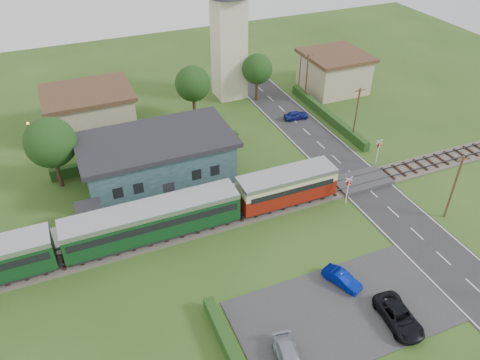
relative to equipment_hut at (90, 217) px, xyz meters
name	(u,v)px	position (x,y,z in m)	size (l,w,h in m)	color
ground	(288,216)	(18.00, -5.20, -1.75)	(120.00, 120.00, 0.00)	#2D4C19
railway_track	(279,204)	(18.00, -3.20, -1.64)	(76.00, 3.20, 0.49)	#4C443D
road	(372,193)	(28.00, -5.20, -1.72)	(6.00, 70.00, 0.05)	#28282B
car_park	(342,312)	(16.50, -17.20, -1.71)	(17.00, 9.00, 0.08)	#333335
crossing_deck	(361,181)	(28.00, -3.20, -1.52)	(6.20, 3.40, 0.45)	#333335
platform	(175,209)	(8.00, 0.00, -1.52)	(30.00, 3.00, 0.45)	gray
equipment_hut	(90,217)	(0.00, 0.00, 0.00)	(2.30, 2.30, 2.55)	beige
station_building	(158,159)	(8.00, 5.79, 0.95)	(16.00, 9.00, 5.30)	#244147
train	(118,229)	(1.98, -3.20, 0.43)	(43.20, 2.90, 3.40)	#232328
church_tower	(229,25)	(23.00, 22.80, 8.48)	(6.00, 6.00, 17.60)	beige
house_west	(90,111)	(3.00, 19.80, 1.04)	(10.80, 8.80, 5.50)	tan
house_east	(334,71)	(38.00, 18.80, 1.05)	(8.80, 8.80, 5.50)	tan
hedge_carpark	(229,348)	(7.00, -17.20, -1.15)	(0.80, 9.00, 1.20)	#193814
hedge_roadside	(327,115)	(32.20, 10.80, -1.15)	(0.80, 18.00, 1.20)	#193814
hedge_station	(150,154)	(8.00, 10.30, -1.10)	(22.00, 0.80, 1.30)	#193814
tree_a	(51,143)	(-2.00, 8.80, 3.63)	(5.20, 5.20, 8.00)	#332316
tree_b	(193,84)	(16.00, 17.80, 3.27)	(4.60, 4.60, 7.34)	#332316
tree_c	(257,69)	(26.00, 19.80, 2.91)	(4.20, 4.20, 6.78)	#332316
utility_pole_b	(454,187)	(32.20, -11.20, 1.88)	(1.40, 0.22, 7.00)	#473321
utility_pole_c	(356,114)	(32.20, 4.80, 1.88)	(1.40, 0.22, 7.00)	#473321
utility_pole_d	(307,77)	(32.20, 16.80, 1.88)	(1.40, 0.22, 7.00)	#473321
crossing_signal_near	(348,186)	(24.40, -5.61, 0.39)	(0.84, 0.28, 3.28)	silver
crossing_signal_far	(378,148)	(31.60, -0.81, 0.39)	(0.84, 0.28, 3.28)	silver
streetlamp_west	(32,139)	(-4.00, 14.80, 1.29)	(0.30, 0.30, 5.15)	#3F3F47
streetlamp_east	(300,67)	(34.00, 21.80, 1.29)	(0.30, 0.30, 5.15)	#3F3F47
car_on_road	(296,115)	(28.42, 12.41, -1.14)	(1.32, 3.27, 1.11)	navy
car_park_blue	(342,279)	(18.01, -14.70, -1.11)	(1.19, 3.40, 1.12)	#011582
car_park_silver	(289,359)	(10.50, -19.64, -1.08)	(1.65, 4.07, 1.18)	#A0A7BA
car_park_dark	(399,317)	(19.82, -19.70, -1.02)	(2.16, 4.68, 1.30)	black
pedestrian_near	(227,189)	(13.46, -0.46, -0.37)	(0.67, 0.44, 1.84)	gray
pedestrian_far	(124,214)	(3.02, -0.24, -0.46)	(0.81, 0.63, 1.67)	gray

